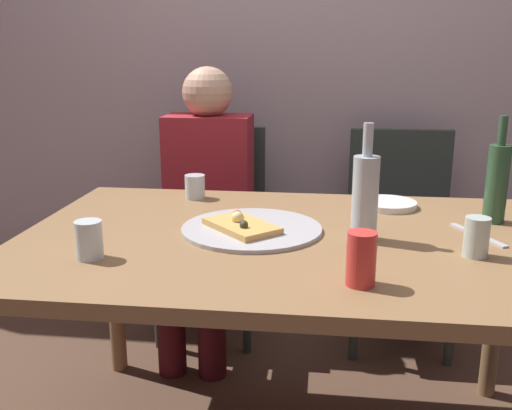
# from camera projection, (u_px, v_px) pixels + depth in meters

# --- Properties ---
(back_wall) EXTENTS (6.00, 0.10, 2.60)m
(back_wall) POSITION_uv_depth(u_px,v_px,m) (311.00, 35.00, 2.64)
(back_wall) COLOR #B29EA3
(back_wall) RESTS_ON ground_plane
(dining_table) EXTENTS (1.53, 0.99, 0.73)m
(dining_table) POSITION_uv_depth(u_px,v_px,m) (291.00, 259.00, 1.62)
(dining_table) COLOR olive
(dining_table) RESTS_ON ground_plane
(pizza_tray) EXTENTS (0.40, 0.40, 0.01)m
(pizza_tray) POSITION_uv_depth(u_px,v_px,m) (252.00, 229.00, 1.64)
(pizza_tray) COLOR #ADADB2
(pizza_tray) RESTS_ON dining_table
(pizza_slice_last) EXTENTS (0.25, 0.25, 0.05)m
(pizza_slice_last) POSITION_uv_depth(u_px,v_px,m) (241.00, 225.00, 1.62)
(pizza_slice_last) COLOR tan
(pizza_slice_last) RESTS_ON pizza_tray
(wine_bottle) EXTENTS (0.06, 0.06, 0.32)m
(wine_bottle) POSITION_uv_depth(u_px,v_px,m) (497.00, 182.00, 1.70)
(wine_bottle) COLOR #2D5133
(wine_bottle) RESTS_ON dining_table
(beer_bottle) EXTENTS (0.07, 0.07, 0.32)m
(beer_bottle) POSITION_uv_depth(u_px,v_px,m) (365.00, 196.00, 1.54)
(beer_bottle) COLOR #B2BCC1
(beer_bottle) RESTS_ON dining_table
(tumbler_near) EXTENTS (0.06, 0.06, 0.10)m
(tumbler_near) POSITION_uv_depth(u_px,v_px,m) (476.00, 237.00, 1.43)
(tumbler_near) COLOR #B7C6BC
(tumbler_near) RESTS_ON dining_table
(tumbler_far) EXTENTS (0.07, 0.07, 0.08)m
(tumbler_far) POSITION_uv_depth(u_px,v_px,m) (195.00, 187.00, 1.99)
(tumbler_far) COLOR silver
(tumbler_far) RESTS_ON dining_table
(wine_glass) EXTENTS (0.07, 0.07, 0.10)m
(wine_glass) POSITION_uv_depth(u_px,v_px,m) (89.00, 240.00, 1.42)
(wine_glass) COLOR silver
(wine_glass) RESTS_ON dining_table
(soda_can) EXTENTS (0.07, 0.07, 0.12)m
(soda_can) POSITION_uv_depth(u_px,v_px,m) (361.00, 259.00, 1.25)
(soda_can) COLOR red
(soda_can) RESTS_ON dining_table
(plate_stack) EXTENTS (0.18, 0.18, 0.02)m
(plate_stack) POSITION_uv_depth(u_px,v_px,m) (388.00, 204.00, 1.89)
(plate_stack) COLOR white
(plate_stack) RESTS_ON dining_table
(table_knife) EXTENTS (0.11, 0.21, 0.01)m
(table_knife) POSITION_uv_depth(u_px,v_px,m) (477.00, 235.00, 1.60)
(table_knife) COLOR #B7B7BC
(table_knife) RESTS_ON dining_table
(chair_left) EXTENTS (0.44, 0.44, 0.90)m
(chair_left) POSITION_uv_depth(u_px,v_px,m) (213.00, 216.00, 2.57)
(chair_left) COLOR #2D3833
(chair_left) RESTS_ON ground_plane
(chair_right) EXTENTS (0.44, 0.44, 0.90)m
(chair_right) POSITION_uv_depth(u_px,v_px,m) (400.00, 223.00, 2.47)
(chair_right) COLOR #2D3833
(chair_right) RESTS_ON ground_plane
(guest_in_sweater) EXTENTS (0.36, 0.56, 1.17)m
(guest_in_sweater) POSITION_uv_depth(u_px,v_px,m) (205.00, 197.00, 2.39)
(guest_in_sweater) COLOR maroon
(guest_in_sweater) RESTS_ON ground_plane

